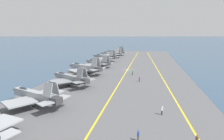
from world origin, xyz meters
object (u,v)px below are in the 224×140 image
crew_purple_vest (139,79)px  parked_jet_fifth (98,62)px  parked_jet_sixth (104,57)px  crew_green_vest (133,72)px  parked_jet_fourth (85,67)px  crew_blue_vest (138,135)px  crew_white_vest (162,110)px  crew_brown_vest (197,140)px  parked_jet_second (35,95)px  parked_jet_third (70,78)px  parked_jet_eighth (115,52)px  parked_jet_seventh (111,54)px

crew_purple_vest → parked_jet_fifth: bearing=39.4°
parked_jet_sixth → crew_green_vest: 39.14m
parked_jet_fourth → parked_jet_sixth: bearing=0.7°
parked_jet_sixth → crew_blue_vest: bearing=-163.9°
parked_jet_fifth → crew_white_vest: parked_jet_fifth is taller
crew_blue_vest → crew_brown_vest: (0.07, -8.18, 0.04)m
parked_jet_second → parked_jet_fifth: parked_jet_second is taller
parked_jet_third → crew_brown_vest: 41.40m
parked_jet_fifth → crew_green_vest: (-15.14, -17.58, -1.25)m
parked_jet_third → crew_purple_vest: size_ratio=9.03×
parked_jet_eighth → parked_jet_sixth: bearing=178.7°
parked_jet_fourth → parked_jet_fifth: 17.28m
parked_jet_third → parked_jet_sixth: bearing=1.4°
parked_jet_fourth → crew_blue_vest: parked_jet_fourth is taller
crew_purple_vest → crew_brown_vest: (-36.94, -9.83, -0.01)m
parked_jet_seventh → crew_brown_vest: (-99.18, -31.40, -1.60)m
parked_jet_second → parked_jet_sixth: (70.77, 0.39, 0.32)m
parked_jet_seventh → crew_blue_vest: (-99.25, -23.22, -1.65)m
crew_white_vest → crew_green_vest: size_ratio=1.00×
crew_green_vest → parked_jet_sixth: bearing=28.6°
parked_jet_sixth → crew_green_vest: size_ratio=8.96×
parked_jet_fourth → crew_white_vest: parked_jet_fourth is taller
parked_jet_fifth → parked_jet_eighth: parked_jet_eighth is taller
crew_brown_vest → parked_jet_seventh: bearing=17.6°
parked_jet_third → crew_green_vest: parked_jet_third is taller
parked_jet_eighth → crew_blue_vest: 116.74m
parked_jet_third → crew_blue_vest: size_ratio=9.55×
parked_jet_third → parked_jet_sixth: 53.21m
parked_jet_fourth → crew_blue_vest: size_ratio=9.89×
parked_jet_second → parked_jet_fourth: (34.32, -0.05, 0.41)m
crew_green_vest → crew_brown_vest: bearing=-164.6°
parked_jet_fifth → parked_jet_eighth: size_ratio=0.93×
parked_jet_third → parked_jet_seventh: (71.02, 1.09, 0.15)m
parked_jet_fifth → crew_white_vest: (-51.76, -26.34, -1.25)m
crew_purple_vest → crew_blue_vest: size_ratio=1.06×
crew_green_vest → parked_jet_eighth: bearing=14.9°
parked_jet_fifth → parked_jet_seventh: (37.03, 0.89, 0.34)m
parked_jet_third → crew_blue_vest: (-28.23, -22.13, -1.50)m
parked_jet_third → crew_white_vest: bearing=-124.2°
parked_jet_fifth → crew_brown_vest: 69.25m
parked_jet_seventh → crew_brown_vest: bearing=-162.4°
parked_jet_fourth → crew_green_vest: bearing=-83.4°
crew_white_vest → crew_brown_vest: 11.20m
crew_purple_vest → crew_blue_vest: bearing=-177.5°
parked_jet_sixth → parked_jet_seventh: size_ratio=1.02×
crew_white_vest → crew_green_vest: (36.62, 8.76, -0.00)m
parked_jet_eighth → crew_brown_vest: (-114.42, -30.92, -1.45)m
parked_jet_seventh → crew_blue_vest: bearing=-166.8°
parked_jet_sixth → parked_jet_fourth: bearing=-179.3°
parked_jet_second → crew_blue_vest: bearing=-114.8°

